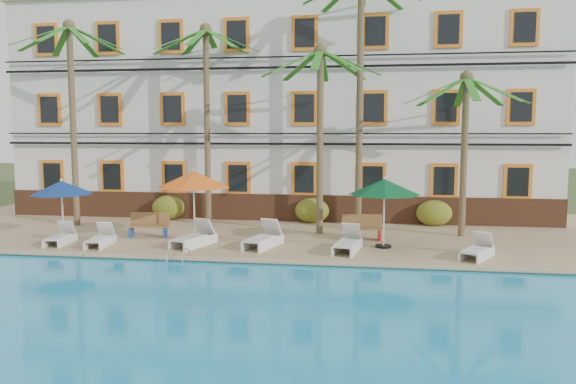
% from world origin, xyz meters
% --- Properties ---
extents(ground, '(100.00, 100.00, 0.00)m').
position_xyz_m(ground, '(0.00, 0.00, 0.00)').
color(ground, '#384C23').
rests_on(ground, ground).
extents(pool_deck, '(30.00, 12.00, 0.25)m').
position_xyz_m(pool_deck, '(0.00, 5.00, 0.12)').
color(pool_deck, tan).
rests_on(pool_deck, ground).
extents(swimming_pool, '(26.00, 12.00, 0.20)m').
position_xyz_m(swimming_pool, '(0.00, -7.00, 0.10)').
color(swimming_pool, '#1B9BCF').
rests_on(swimming_pool, ground).
extents(pool_coping, '(30.00, 0.35, 0.06)m').
position_xyz_m(pool_coping, '(0.00, -0.90, 0.28)').
color(pool_coping, tan).
rests_on(pool_coping, pool_deck).
extents(hotel_building, '(25.40, 6.44, 10.22)m').
position_xyz_m(hotel_building, '(0.00, 9.98, 5.37)').
color(hotel_building, silver).
rests_on(hotel_building, pool_deck).
extents(palm_a, '(4.61, 4.61, 8.59)m').
position_xyz_m(palm_a, '(-8.00, 4.54, 5.75)').
color(palm_a, brown).
rests_on(palm_a, pool_deck).
extents(palm_b, '(4.61, 4.61, 8.50)m').
position_xyz_m(palm_b, '(-2.52, 5.67, 5.70)').
color(palm_b, brown).
rests_on(palm_b, pool_deck).
extents(palm_c, '(4.61, 4.61, 7.33)m').
position_xyz_m(palm_c, '(2.45, 4.11, 5.03)').
color(palm_c, brown).
rests_on(palm_c, pool_deck).
extents(palm_d, '(4.61, 4.61, 10.29)m').
position_xyz_m(palm_d, '(3.93, 5.27, 6.70)').
color(palm_d, brown).
rests_on(palm_d, pool_deck).
extents(palm_e, '(4.61, 4.61, 6.26)m').
position_xyz_m(palm_e, '(7.90, 4.42, 4.40)').
color(palm_e, brown).
rests_on(palm_e, pool_deck).
extents(shrub_left, '(1.50, 0.90, 1.10)m').
position_xyz_m(shrub_left, '(-4.68, 6.60, 0.80)').
color(shrub_left, '#1F5016').
rests_on(shrub_left, pool_deck).
extents(shrub_mid, '(1.50, 0.90, 1.10)m').
position_xyz_m(shrub_mid, '(1.89, 6.60, 0.80)').
color(shrub_mid, '#1F5016').
rests_on(shrub_mid, pool_deck).
extents(shrub_right, '(1.50, 0.90, 1.10)m').
position_xyz_m(shrub_right, '(7.09, 6.60, 0.80)').
color(shrub_right, '#1F5016').
rests_on(shrub_right, pool_deck).
extents(umbrella_blue, '(2.27, 2.27, 2.27)m').
position_xyz_m(umbrella_blue, '(-6.83, 1.46, 2.18)').
color(umbrella_blue, black).
rests_on(umbrella_blue, pool_deck).
extents(umbrella_red, '(2.67, 2.67, 2.66)m').
position_xyz_m(umbrella_red, '(-1.89, 1.78, 2.53)').
color(umbrella_red, black).
rests_on(umbrella_red, pool_deck).
extents(umbrella_green, '(2.46, 2.46, 2.46)m').
position_xyz_m(umbrella_green, '(4.89, 1.83, 2.35)').
color(umbrella_green, black).
rests_on(umbrella_green, pool_deck).
extents(lounger_a, '(0.78, 1.70, 0.78)m').
position_xyz_m(lounger_a, '(-6.54, 0.77, 0.50)').
color(lounger_a, silver).
rests_on(lounger_a, pool_deck).
extents(lounger_b, '(0.78, 1.72, 0.78)m').
position_xyz_m(lounger_b, '(-4.95, 0.65, 0.50)').
color(lounger_b, silver).
rests_on(lounger_b, pool_deck).
extents(lounger_c, '(1.29, 2.07, 0.92)m').
position_xyz_m(lounger_c, '(-1.69, 1.13, 0.55)').
color(lounger_c, silver).
rests_on(lounger_c, pool_deck).
extents(lounger_d, '(1.20, 2.09, 0.93)m').
position_xyz_m(lounger_d, '(0.76, 1.31, 0.55)').
color(lounger_d, silver).
rests_on(lounger_d, pool_deck).
extents(lounger_e, '(0.97, 1.97, 0.89)m').
position_xyz_m(lounger_e, '(3.69, 1.00, 0.54)').
color(lounger_e, silver).
rests_on(lounger_e, pool_deck).
extents(lounger_f, '(1.34, 1.79, 0.81)m').
position_xyz_m(lounger_f, '(7.81, 0.62, 0.51)').
color(lounger_f, silver).
rests_on(lounger_f, pool_deck).
extents(bench_left, '(1.55, 0.66, 0.93)m').
position_xyz_m(bench_left, '(-3.91, 2.44, 0.72)').
color(bench_left, olive).
rests_on(bench_left, pool_deck).
extents(bench_right, '(1.54, 0.61, 0.93)m').
position_xyz_m(bench_right, '(4.11, 3.13, 0.72)').
color(bench_right, olive).
rests_on(bench_right, pool_deck).
extents(pool_ladder, '(0.54, 0.74, 0.74)m').
position_xyz_m(pool_ladder, '(-1.52, -1.00, 0.25)').
color(pool_ladder, silver).
rests_on(pool_ladder, ground).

